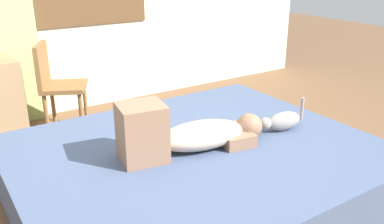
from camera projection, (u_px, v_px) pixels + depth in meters
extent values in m
plane|color=brown|center=(203.00, 220.00, 2.62)|extent=(16.00, 16.00, 0.00)
cube|color=brown|center=(196.00, 200.00, 2.71)|extent=(2.24, 1.87, 0.14)
cube|color=#425170|center=(196.00, 169.00, 2.63)|extent=(2.18, 1.82, 0.32)
ellipsoid|color=#CCB299|center=(202.00, 135.00, 2.53)|extent=(0.60, 0.35, 0.17)
sphere|color=#8C664C|center=(249.00, 126.00, 2.66)|extent=(0.17, 0.17, 0.17)
cube|color=#8C664C|center=(142.00, 133.00, 2.36)|extent=(0.30, 0.28, 0.34)
cube|color=#8C664C|center=(233.00, 136.00, 2.63)|extent=(0.24, 0.31, 0.08)
ellipsoid|color=gray|center=(284.00, 121.00, 2.80)|extent=(0.27, 0.14, 0.13)
sphere|color=gray|center=(265.00, 124.00, 2.73)|extent=(0.08, 0.08, 0.08)
cylinder|color=gray|center=(302.00, 109.00, 2.84)|extent=(0.02, 0.02, 0.16)
cylinder|color=brown|center=(86.00, 105.00, 3.99)|extent=(0.04, 0.04, 0.44)
cylinder|color=brown|center=(82.00, 116.00, 3.71)|extent=(0.04, 0.04, 0.44)
cylinder|color=brown|center=(53.00, 106.00, 3.95)|extent=(0.04, 0.04, 0.44)
cylinder|color=brown|center=(47.00, 118.00, 3.67)|extent=(0.04, 0.04, 0.44)
cube|color=brown|center=(64.00, 87.00, 3.75)|extent=(0.51, 0.51, 0.04)
cube|color=brown|center=(42.00, 65.00, 3.65)|extent=(0.21, 0.36, 0.38)
cube|color=#ADCC75|center=(7.00, 0.00, 3.77)|extent=(0.44, 0.06, 2.40)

